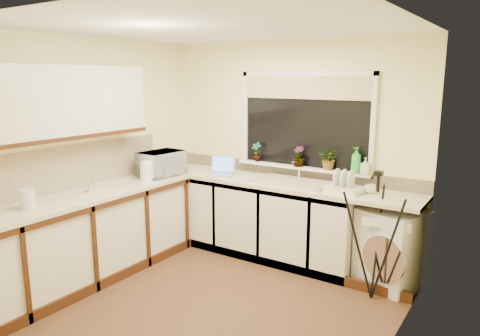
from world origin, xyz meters
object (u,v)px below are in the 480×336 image
at_px(laptop, 222,170).
at_px(tripod, 375,236).
at_px(washing_machine, 392,248).
at_px(soap_bottle_green, 356,160).
at_px(plant_a, 257,152).
at_px(plant_c, 299,156).
at_px(cup_back, 370,189).
at_px(microwave, 161,164).
at_px(cup_left, 30,201).
at_px(dish_rack, 345,189).
at_px(glass_jug, 27,199).
at_px(steel_jar, 91,186).
at_px(plant_d, 329,159).
at_px(soap_bottle_clear, 365,166).
at_px(kettle, 147,171).

distance_m(laptop, tripod, 1.99).
distance_m(washing_machine, soap_bottle_green, 0.95).
bearing_deg(plant_a, washing_machine, -6.62).
height_order(plant_c, cup_back, plant_c).
xyz_separation_m(microwave, cup_left, (-0.08, -1.61, -0.09)).
xyz_separation_m(dish_rack, glass_jug, (-2.12, -2.11, 0.06)).
bearing_deg(steel_jar, cup_left, -90.79).
relative_size(laptop, cup_left, 3.25).
bearing_deg(plant_a, plant_d, 1.55).
relative_size(dish_rack, tripod, 0.30).
xyz_separation_m(washing_machine, glass_jug, (-2.61, -2.16, 0.60)).
height_order(tripod, soap_bottle_green, soap_bottle_green).
relative_size(glass_jug, cup_back, 1.59).
relative_size(dish_rack, steel_jar, 3.47).
height_order(laptop, steel_jar, laptop).
height_order(soap_bottle_green, cup_back, soap_bottle_green).
height_order(plant_d, soap_bottle_green, soap_bottle_green).
xyz_separation_m(dish_rack, tripod, (0.42, -0.34, -0.32)).
bearing_deg(plant_c, plant_a, 179.54).
bearing_deg(microwave, cup_back, -73.60).
relative_size(glass_jug, cup_left, 1.65).
xyz_separation_m(tripod, plant_a, (-1.62, 0.58, 0.55)).
xyz_separation_m(washing_machine, microwave, (-2.57, -0.50, 0.66)).
distance_m(washing_machine, laptop, 2.08).
height_order(dish_rack, tripod, tripod).
distance_m(plant_a, cup_left, 2.51).
relative_size(tripod, plant_c, 5.28).
bearing_deg(plant_c, tripod, -28.30).
bearing_deg(microwave, cup_left, -179.28).
xyz_separation_m(steel_jar, plant_c, (1.51, 1.65, 0.21)).
height_order(plant_a, soap_bottle_clear, plant_a).
relative_size(steel_jar, plant_c, 0.46).
xyz_separation_m(soap_bottle_green, cup_left, (-2.18, -2.31, -0.24)).
bearing_deg(kettle, plant_a, 48.30).
distance_m(dish_rack, glass_jug, 3.00).
bearing_deg(steel_jar, glass_jug, -87.65).
height_order(washing_machine, microwave, microwave).
distance_m(plant_c, cup_back, 0.92).
xyz_separation_m(kettle, dish_rack, (2.05, 0.72, -0.07)).
relative_size(glass_jug, steel_jar, 1.67).
bearing_deg(dish_rack, glass_jug, -125.36).
height_order(tripod, soap_bottle_clear, soap_bottle_clear).
relative_size(kettle, glass_jug, 1.12).
distance_m(soap_bottle_clear, cup_left, 3.24).
bearing_deg(laptop, glass_jug, -122.62).
relative_size(washing_machine, steel_jar, 7.30).
relative_size(washing_machine, glass_jug, 4.36).
relative_size(tripod, soap_bottle_green, 4.47).
bearing_deg(soap_bottle_green, dish_rack, -93.53).
xyz_separation_m(microwave, plant_a, (0.88, 0.70, 0.12)).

